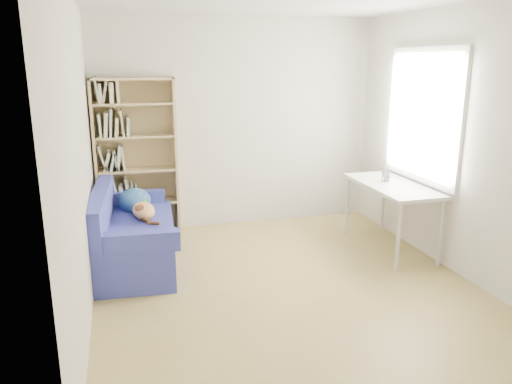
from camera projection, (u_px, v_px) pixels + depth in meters
ground at (286, 286)px, 4.72m from camera, size 4.00×4.00×0.00m
room_shell at (299, 112)px, 4.36m from camera, size 3.54×4.04×2.62m
sofa at (131, 234)px, 5.21m from camera, size 0.89×1.69×0.81m
bookshelf at (137, 165)px, 5.89m from camera, size 0.94×0.29×1.88m
desk at (392, 190)px, 5.51m from camera, size 0.59×1.28×0.75m
pen_cup at (386, 175)px, 5.61m from camera, size 0.09×0.09×0.18m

